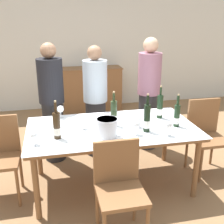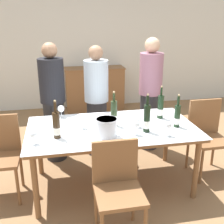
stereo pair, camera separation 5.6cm
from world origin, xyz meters
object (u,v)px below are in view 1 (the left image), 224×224
at_px(ice_bucket, 107,127).
at_px(person_guest_right, 149,95).
at_px(wine_bottle_1, 114,114).
at_px(wine_bottle_4, 147,119).
at_px(wine_glass_1, 60,109).
at_px(wine_glass_0, 139,120).
at_px(person_host, 52,104).
at_px(wine_glass_4, 83,121).
at_px(person_guest_left, 95,103).
at_px(wine_bottle_3, 177,116).
at_px(dining_table, 112,132).
at_px(wine_glass_2, 136,125).
at_px(wine_bottle_2, 57,126).
at_px(sideboard_cabinet, 92,89).
at_px(wine_bottle_0, 160,107).
at_px(wine_glass_3, 34,136).
at_px(wine_glass_5, 168,125).
at_px(chair_right_end, 206,131).
at_px(chair_near_front, 119,183).

distance_m(ice_bucket, person_guest_right, 1.41).
xyz_separation_m(wine_bottle_1, wine_bottle_4, (0.31, -0.25, 0.01)).
bearing_deg(wine_glass_1, wine_glass_0, -30.31).
relative_size(wine_glass_1, person_host, 0.10).
distance_m(wine_glass_4, person_guest_left, 0.87).
distance_m(person_host, person_guest_left, 0.59).
distance_m(wine_bottle_3, person_guest_right, 1.02).
height_order(wine_glass_0, wine_glass_4, wine_glass_0).
xyz_separation_m(dining_table, ice_bucket, (-0.10, -0.24, 0.17)).
distance_m(dining_table, person_guest_left, 0.85).
distance_m(wine_glass_0, wine_glass_2, 0.21).
bearing_deg(person_guest_left, wine_bottle_2, -118.84).
xyz_separation_m(sideboard_cabinet, person_guest_right, (0.54, -1.98, 0.38)).
bearing_deg(wine_bottle_0, wine_glass_3, -162.84).
bearing_deg(wine_glass_3, dining_table, 18.41).
relative_size(sideboard_cabinet, wine_bottle_1, 3.11).
height_order(wine_bottle_2, wine_bottle_3, wine_bottle_2).
relative_size(sideboard_cabinet, person_host, 0.77).
bearing_deg(wine_glass_1, wine_bottle_1, -32.48).
bearing_deg(wine_bottle_3, wine_glass_1, 156.46).
height_order(wine_bottle_1, wine_bottle_3, wine_bottle_1).
bearing_deg(wine_glass_5, sideboard_cabinet, 95.61).
bearing_deg(sideboard_cabinet, person_host, -112.13).
height_order(wine_glass_2, person_guest_right, person_guest_right).
distance_m(wine_glass_4, chair_right_end, 1.58).
bearing_deg(ice_bucket, wine_glass_5, -9.72).
xyz_separation_m(wine_bottle_0, person_guest_right, (0.11, 0.72, -0.05)).
distance_m(wine_glass_1, person_guest_left, 0.66).
distance_m(wine_bottle_1, wine_bottle_2, 0.67).
relative_size(ice_bucket, wine_glass_3, 1.64).
bearing_deg(wine_bottle_3, wine_bottle_2, -178.32).
distance_m(wine_bottle_2, chair_near_front, 0.85).
bearing_deg(person_host, wine_glass_3, -99.72).
bearing_deg(wine_bottle_3, wine_glass_3, -174.51).
distance_m(wine_glass_3, wine_glass_4, 0.59).
relative_size(dining_table, chair_right_end, 2.00).
bearing_deg(ice_bucket, chair_near_front, -89.91).
xyz_separation_m(wine_glass_1, person_guest_right, (1.29, 0.47, -0.03)).
bearing_deg(wine_bottle_0, person_guest_left, 135.46).
relative_size(wine_glass_5, person_guest_left, 0.10).
xyz_separation_m(wine_bottle_0, person_guest_left, (-0.68, 0.67, -0.10)).
distance_m(sideboard_cabinet, wine_bottle_3, 3.07).
bearing_deg(person_host, dining_table, -51.54).
relative_size(sideboard_cabinet, wine_glass_2, 7.82).
distance_m(wine_bottle_2, wine_glass_3, 0.25).
height_order(wine_bottle_3, wine_glass_0, wine_bottle_3).
xyz_separation_m(wine_glass_3, wine_glass_4, (0.51, 0.30, -0.01)).
xyz_separation_m(wine_bottle_2, wine_glass_2, (0.81, -0.09, -0.02)).
relative_size(sideboard_cabinet, wine_glass_4, 9.70).
relative_size(wine_bottle_1, chair_right_end, 0.42).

